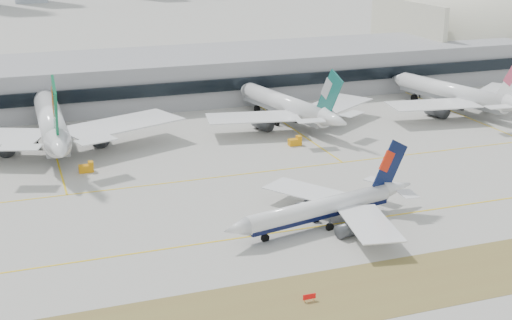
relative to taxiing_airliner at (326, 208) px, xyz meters
name	(u,v)px	position (x,y,z in m)	size (l,w,h in m)	color
ground	(275,222)	(-9.05, 4.84, -3.76)	(3000.00, 3000.00, 0.00)	#A8A69D
taxiing_airliner	(326,208)	(0.00, 0.00, 0.00)	(46.03, 39.45, 15.60)	white
widebody_eva	(51,124)	(-47.76, 72.60, 3.01)	(71.49, 69.65, 25.47)	white
widebody_cathay	(288,107)	(21.33, 73.29, 1.78)	(57.23, 56.86, 20.84)	white
widebody_china_air	(457,95)	(78.24, 69.14, 1.95)	(58.44, 58.29, 21.47)	white
terminal	(156,77)	(-9.05, 119.68, 3.74)	(280.00, 43.10, 15.00)	gray
hangar	(492,61)	(145.51, 139.84, -3.62)	(91.00, 60.00, 60.00)	beige
hold_sign_left	(309,297)	(-15.44, -27.16, -2.88)	(2.20, 0.15, 1.35)	red
gse_b	(87,168)	(-41.58, 49.26, -2.71)	(3.55, 2.00, 2.60)	orange
gse_c	(295,142)	(15.24, 52.71, -2.71)	(3.55, 2.00, 2.60)	orange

